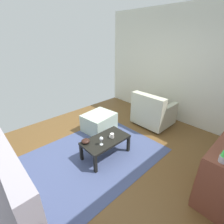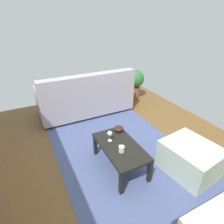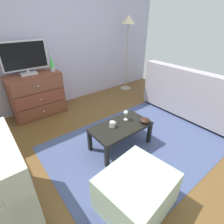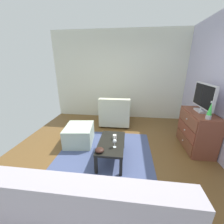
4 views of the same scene
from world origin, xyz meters
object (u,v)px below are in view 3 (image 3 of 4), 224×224
object	(u,v)px
wine_glass	(126,113)
couch_large	(195,98)
lava_lamp	(52,63)
dresser	(37,95)
coffee_table	(121,128)
mug	(112,124)
standing_lamp	(128,27)
tv	(25,57)
ottoman	(136,191)
bowl_decorative	(145,120)

from	to	relation	value
wine_glass	couch_large	distance (m)	1.63
couch_large	lava_lamp	bearing A→B (deg)	137.27
lava_lamp	couch_large	world-z (taller)	lava_lamp
dresser	coffee_table	world-z (taller)	dresser
mug	lava_lamp	bearing A→B (deg)	94.41
wine_glass	standing_lamp	xyz separation A→B (m)	(1.51, 1.64, 1.03)
tv	standing_lamp	distance (m)	2.38
coffee_table	couch_large	xyz separation A→B (m)	(1.78, -0.15, 0.03)
lava_lamp	couch_large	xyz separation A→B (m)	(2.02, -1.87, -0.61)
mug	ottoman	distance (m)	0.97
dresser	wine_glass	xyz separation A→B (m)	(0.79, -1.68, 0.08)
wine_glass	mug	distance (m)	0.29
bowl_decorative	couch_large	size ratio (longest dim) A/B	0.08
bowl_decorative	standing_lamp	size ratio (longest dim) A/B	0.08
standing_lamp	bowl_decorative	bearing A→B (deg)	-125.61
wine_glass	bowl_decorative	distance (m)	0.30
dresser	bowl_decorative	world-z (taller)	dresser
tv	bowl_decorative	world-z (taller)	tv
tv	wine_glass	world-z (taller)	tv
lava_lamp	tv	bearing A→B (deg)	171.07
dresser	lava_lamp	bearing A→B (deg)	-6.59
dresser	standing_lamp	xyz separation A→B (m)	(2.30, -0.05, 1.10)
wine_glass	standing_lamp	world-z (taller)	standing_lamp
ottoman	mug	bearing A→B (deg)	66.18
wine_glass	standing_lamp	distance (m)	2.45
wine_glass	tv	bearing A→B (deg)	116.10
dresser	bowl_decorative	xyz separation A→B (m)	(0.96, -1.92, -0.00)
bowl_decorative	couch_large	world-z (taller)	couch_large
tv	coffee_table	xyz separation A→B (m)	(0.67, -1.79, -0.81)
lava_lamp	wine_glass	distance (m)	1.76
tv	coffee_table	bearing A→B (deg)	-69.35
lava_lamp	bowl_decorative	bearing A→B (deg)	-72.81
lava_lamp	bowl_decorative	size ratio (longest dim) A/B	2.20
tv	bowl_decorative	bearing A→B (deg)	-62.59
coffee_table	ottoman	distance (m)	0.96
mug	ottoman	world-z (taller)	mug
dresser	lava_lamp	world-z (taller)	lava_lamp
mug	couch_large	distance (m)	1.90
mug	dresser	bearing A→B (deg)	106.42
dresser	mug	xyz separation A→B (m)	(0.51, -1.72, 0.00)
mug	ottoman	size ratio (longest dim) A/B	0.16
wine_glass	couch_large	xyz separation A→B (m)	(1.61, -0.23, -0.13)
lava_lamp	coffee_table	xyz separation A→B (m)	(0.25, -1.72, -0.65)
bowl_decorative	ottoman	xyz separation A→B (m)	(-0.83, -0.66, -0.20)
ottoman	standing_lamp	bearing A→B (deg)	49.36
bowl_decorative	couch_large	distance (m)	1.44
wine_glass	standing_lamp	bearing A→B (deg)	47.27
bowl_decorative	tv	bearing A→B (deg)	117.41
mug	couch_large	size ratio (longest dim) A/B	0.06
standing_lamp	dresser	bearing A→B (deg)	178.79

